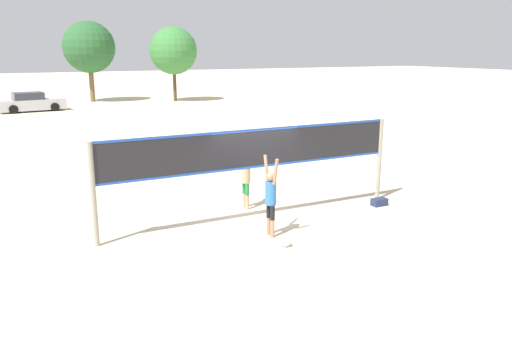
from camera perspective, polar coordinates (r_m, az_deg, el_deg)
name	(u,v)px	position (r m, az deg, el deg)	size (l,w,h in m)	color
ground_plane	(256,219)	(13.89, 0.00, -5.59)	(200.00, 200.00, 0.00)	beige
volleyball_net	(256,156)	(13.41, 0.00, 1.62)	(8.67, 0.13, 2.53)	gray
player_spiker	(271,195)	(12.36, 1.69, -2.83)	(0.28, 0.69, 2.05)	tan
player_blocker	(246,175)	(14.54, -1.19, -0.52)	(0.28, 0.68, 1.95)	tan
volleyball	(286,242)	(12.02, 3.42, -8.15)	(0.24, 0.24, 0.24)	silver
gear_bag	(379,202)	(15.50, 13.91, -3.52)	(0.47, 0.28, 0.22)	navy
parked_car_near	(31,103)	(41.78, -24.30, 7.06)	(4.86, 2.30, 1.45)	#B7B7BC
tree_left_cluster	(173,51)	(46.35, -9.41, 13.35)	(4.21, 4.21, 6.59)	#4C3823
tree_right_cluster	(89,47)	(47.73, -18.55, 13.20)	(4.53, 4.53, 7.06)	brown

